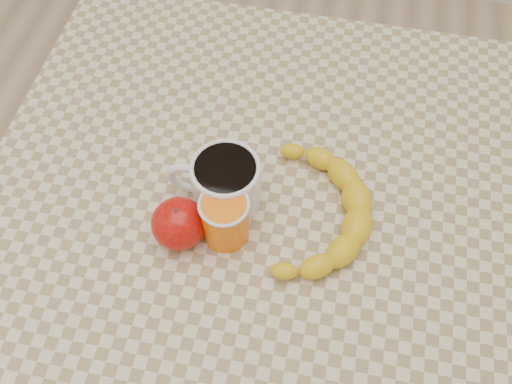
% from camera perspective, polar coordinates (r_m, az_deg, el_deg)
% --- Properties ---
extents(ground, '(3.00, 3.00, 0.00)m').
position_cam_1_polar(ground, '(1.50, 0.00, -15.99)').
color(ground, tan).
rests_on(ground, ground).
extents(table, '(0.80, 0.80, 0.75)m').
position_cam_1_polar(table, '(0.88, 0.00, -3.69)').
color(table, beige).
rests_on(table, ground).
extents(coffee_mug, '(0.13, 0.10, 0.08)m').
position_cam_1_polar(coffee_mug, '(0.77, -3.20, 1.03)').
color(coffee_mug, silver).
rests_on(coffee_mug, table).
extents(orange_juice_glass, '(0.07, 0.07, 0.08)m').
position_cam_1_polar(orange_juice_glass, '(0.75, -3.11, -2.64)').
color(orange_juice_glass, orange).
rests_on(orange_juice_glass, table).
extents(apple, '(0.08, 0.08, 0.07)m').
position_cam_1_polar(apple, '(0.76, -7.73, -3.14)').
color(apple, '#870405').
rests_on(apple, table).
extents(banana, '(0.21, 0.28, 0.04)m').
position_cam_1_polar(banana, '(0.78, 6.14, -1.96)').
color(banana, yellow).
rests_on(banana, table).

